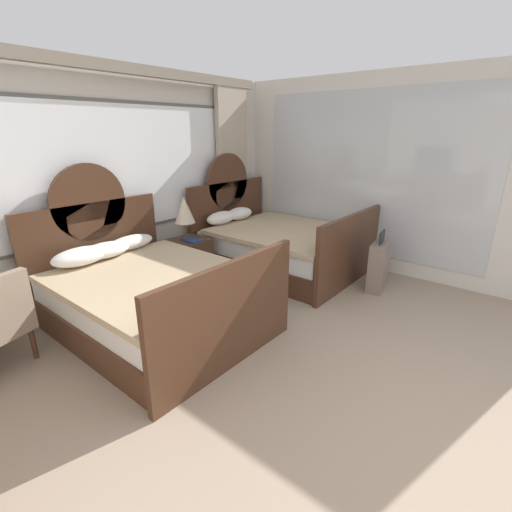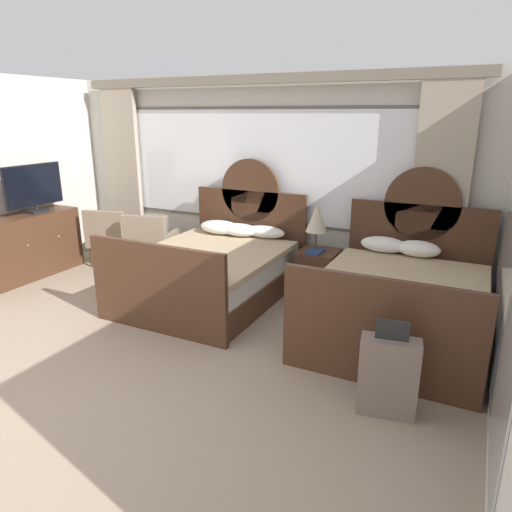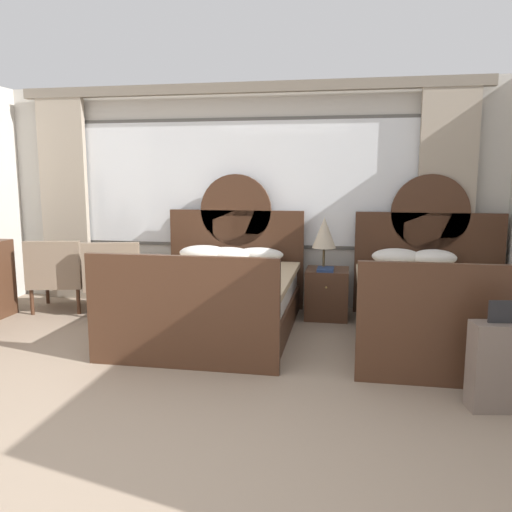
{
  "view_description": "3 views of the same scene",
  "coord_description": "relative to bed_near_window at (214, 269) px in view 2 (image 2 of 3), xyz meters",
  "views": [
    {
      "loc": [
        -2.04,
        -0.06,
        1.96
      ],
      "look_at": [
        0.78,
        2.24,
        0.7
      ],
      "focal_mm": 25.74,
      "sensor_mm": 36.0,
      "label": 1
    },
    {
      "loc": [
        2.8,
        -1.68,
        2.2
      ],
      "look_at": [
        0.71,
        2.55,
        0.75
      ],
      "focal_mm": 32.5,
      "sensor_mm": 36.0,
      "label": 2
    },
    {
      "loc": [
        1.27,
        -2.12,
        1.61
      ],
      "look_at": [
        0.4,
        2.68,
        0.84
      ],
      "focal_mm": 36.15,
      "sensor_mm": 36.0,
      "label": 3
    }
  ],
  "objects": [
    {
      "name": "armchair_by_window_left",
      "position": [
        -1.32,
        0.43,
        0.09
      ],
      "size": [
        0.78,
        0.78,
        0.86
      ],
      "color": "#84705B",
      "rests_on": "ground_plane"
    },
    {
      "name": "nightstand_between_beds",
      "position": [
        1.13,
        0.68,
        -0.08
      ],
      "size": [
        0.48,
        0.5,
        0.56
      ],
      "color": "#472B1C",
      "rests_on": "ground_plane"
    },
    {
      "name": "dresser_minibar",
      "position": [
        -2.72,
        -0.68,
        0.08
      ],
      "size": [
        0.53,
        1.85,
        0.88
      ],
      "color": "#472B1C",
      "rests_on": "ground_plane"
    },
    {
      "name": "wall_back_window",
      "position": [
        0.08,
        1.16,
        1.06
      ],
      "size": [
        6.09,
        0.22,
        2.7
      ],
      "color": "beige",
      "rests_on": "ground_plane"
    },
    {
      "name": "table_lamp_on_nightstand",
      "position": [
        1.08,
        0.68,
        0.61
      ],
      "size": [
        0.27,
        0.27,
        0.59
      ],
      "color": "brown",
      "rests_on": "nightstand_between_beds"
    },
    {
      "name": "ground_plane",
      "position": [
        0.08,
        -2.95,
        -0.36
      ],
      "size": [
        24.0,
        24.0,
        0.0
      ],
      "primitive_type": "plane",
      "color": "gray"
    },
    {
      "name": "armchair_by_window_centre",
      "position": [
        -2.03,
        0.43,
        0.09
      ],
      "size": [
        0.76,
        0.76,
        0.86
      ],
      "color": "#84705B",
      "rests_on": "ground_plane"
    },
    {
      "name": "bed_near_mirror",
      "position": [
        2.25,
        -0.01,
        -0.01
      ],
      "size": [
        1.65,
        2.18,
        1.62
      ],
      "color": "#472B1C",
      "rests_on": "ground_plane"
    },
    {
      "name": "tv_flatscreen",
      "position": [
        -2.69,
        -0.28,
        0.86
      ],
      "size": [
        0.2,
        0.91,
        0.66
      ],
      "color": "black",
      "rests_on": "dresser_minibar"
    },
    {
      "name": "book_on_nightstand",
      "position": [
        1.11,
        0.59,
        0.22
      ],
      "size": [
        0.18,
        0.26,
        0.03
      ],
      "color": "navy",
      "rests_on": "nightstand_between_beds"
    },
    {
      "name": "suitcase_on_floor",
      "position": [
        2.41,
        -1.46,
        -0.04
      ],
      "size": [
        0.46,
        0.25,
        0.78
      ],
      "color": "#75665B",
      "rests_on": "ground_plane"
    },
    {
      "name": "bed_near_window",
      "position": [
        0.0,
        0.0,
        0.0
      ],
      "size": [
        1.65,
        2.18,
        1.62
      ],
      "color": "#472B1C",
      "rests_on": "ground_plane"
    }
  ]
}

